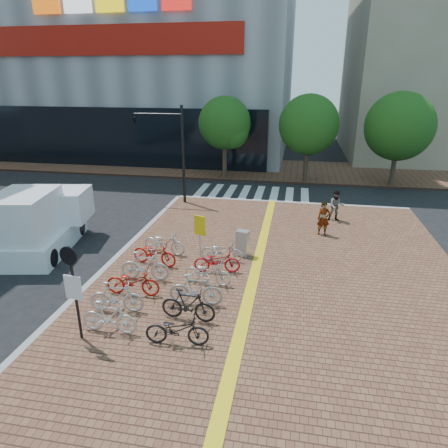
% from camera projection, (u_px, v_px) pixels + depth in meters
% --- Properties ---
extents(ground, '(120.00, 120.00, 0.00)m').
position_uv_depth(ground, '(191.00, 301.00, 13.94)').
color(ground, black).
rests_on(ground, ground).
extents(sidewalk, '(14.00, 34.00, 0.15)m').
position_uv_depth(sidewalk, '(264.00, 430.00, 8.80)').
color(sidewalk, brown).
rests_on(sidewalk, ground).
extents(tactile_strip, '(0.40, 34.00, 0.01)m').
position_uv_depth(tactile_strip, '(219.00, 420.00, 8.94)').
color(tactile_strip, yellow).
rests_on(tactile_strip, sidewalk).
extents(kerb_north, '(14.00, 0.25, 0.15)m').
position_uv_depth(kerb_north, '(289.00, 203.00, 24.47)').
color(kerb_north, gray).
rests_on(kerb_north, ground).
extents(far_sidewalk, '(70.00, 8.00, 0.15)m').
position_uv_depth(far_sidewalk, '(256.00, 169.00, 33.27)').
color(far_sidewalk, brown).
rests_on(far_sidewalk, ground).
extents(department_store, '(36.00, 24.27, 28.00)m').
position_uv_depth(department_store, '(117.00, 8.00, 41.25)').
color(department_store, slate).
rests_on(department_store, ground).
extents(crosswalk, '(7.50, 4.00, 0.01)m').
position_uv_depth(crosswalk, '(252.00, 193.00, 26.76)').
color(crosswalk, silver).
rests_on(crosswalk, ground).
extents(street_trees, '(16.20, 4.60, 6.35)m').
position_uv_depth(street_trees, '(324.00, 126.00, 27.74)').
color(street_trees, '#38281E').
rests_on(street_trees, far_sidewalk).
extents(bike_0, '(1.74, 0.50, 1.04)m').
position_uv_depth(bike_0, '(109.00, 317.00, 11.85)').
color(bike_0, silver).
rests_on(bike_0, sidewalk).
extents(bike_1, '(1.84, 0.72, 1.08)m').
position_uv_depth(bike_1, '(116.00, 297.00, 12.89)').
color(bike_1, '#B7B6BC').
rests_on(bike_1, sidewalk).
extents(bike_2, '(1.94, 0.76, 1.00)m').
position_uv_depth(bike_2, '(133.00, 282.00, 13.93)').
color(bike_2, '#AD140C').
rests_on(bike_2, sidewalk).
extents(bike_3, '(1.91, 0.64, 1.13)m').
position_uv_depth(bike_3, '(145.00, 266.00, 14.94)').
color(bike_3, '#BCBCC1').
rests_on(bike_3, sidewalk).
extents(bike_4, '(2.01, 0.99, 1.01)m').
position_uv_depth(bike_4, '(154.00, 253.00, 16.17)').
color(bike_4, red).
rests_on(bike_4, sidewalk).
extents(bike_5, '(2.02, 0.97, 1.02)m').
position_uv_depth(bike_5, '(164.00, 242.00, 17.21)').
color(bike_5, silver).
rests_on(bike_5, sidewalk).
extents(bike_6, '(1.89, 0.82, 0.97)m').
position_uv_depth(bike_6, '(177.00, 329.00, 11.34)').
color(bike_6, black).
rests_on(bike_6, sidewalk).
extents(bike_7, '(1.80, 0.62, 1.06)m').
position_uv_depth(bike_7, '(188.00, 305.00, 12.46)').
color(bike_7, black).
rests_on(bike_7, sidewalk).
extents(bike_8, '(1.85, 0.61, 1.10)m').
position_uv_depth(bike_8, '(196.00, 290.00, 13.31)').
color(bike_8, '#A8A8AC').
rests_on(bike_8, sidewalk).
extents(bike_9, '(1.86, 0.80, 0.95)m').
position_uv_depth(bike_9, '(208.00, 272.00, 14.67)').
color(bike_9, silver).
rests_on(bike_9, sidewalk).
extents(bike_10, '(1.88, 0.88, 0.95)m').
position_uv_depth(bike_10, '(217.00, 261.00, 15.55)').
color(bike_10, red).
rests_on(bike_10, sidewalk).
extents(bike_11, '(1.74, 0.62, 0.91)m').
position_uv_depth(bike_11, '(222.00, 251.00, 16.49)').
color(bike_11, '#AEAEB3').
rests_on(bike_11, sidewalk).
extents(pedestrian_a, '(0.65, 0.48, 1.65)m').
position_uv_depth(pedestrian_a, '(324.00, 219.00, 19.13)').
color(pedestrian_a, gray).
rests_on(pedestrian_a, sidewalk).
extents(pedestrian_b, '(0.84, 0.68, 1.65)m').
position_uv_depth(pedestrian_b, '(336.00, 206.00, 21.02)').
color(pedestrian_b, '#494F5C').
rests_on(pedestrian_b, sidewalk).
extents(utility_box, '(0.59, 0.48, 1.12)m').
position_uv_depth(utility_box, '(243.00, 243.00, 17.01)').
color(utility_box, '#B2B3B7').
rests_on(utility_box, sidewalk).
extents(yellow_sign, '(0.50, 0.22, 1.91)m').
position_uv_depth(yellow_sign, '(200.00, 229.00, 16.41)').
color(yellow_sign, '#B7B7BC').
rests_on(yellow_sign, sidewalk).
extents(notice_sign, '(0.55, 0.15, 2.96)m').
position_uv_depth(notice_sign, '(73.00, 282.00, 11.08)').
color(notice_sign, black).
rests_on(notice_sign, sidewalk).
extents(traffic_light_pole, '(3.07, 1.18, 5.72)m').
position_uv_depth(traffic_light_pole, '(161.00, 136.00, 23.28)').
color(traffic_light_pole, black).
rests_on(traffic_light_pole, sidewalk).
extents(box_truck, '(3.03, 5.26, 2.86)m').
position_uv_depth(box_truck, '(42.00, 222.00, 17.58)').
color(box_truck, white).
rests_on(box_truck, ground).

